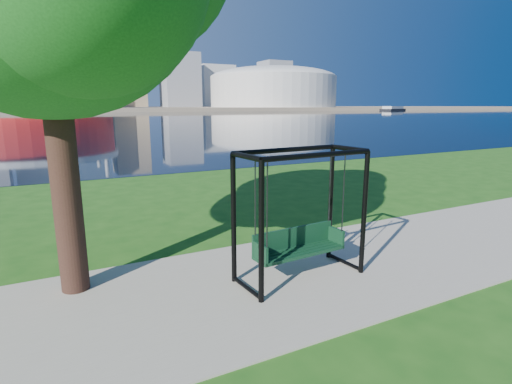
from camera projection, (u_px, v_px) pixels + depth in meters
ground at (261, 271)px, 7.83m from camera, size 900.00×900.00×0.00m
path at (274, 280)px, 7.39m from camera, size 120.00×4.00×0.03m
river at (62, 119)px, 96.28m from camera, size 900.00×180.00×0.02m
far_bank at (50, 109)px, 272.97m from camera, size 900.00×228.00×2.00m
stadium at (28, 83)px, 204.09m from camera, size 83.00×83.00×32.00m
arena at (273, 86)px, 269.03m from camera, size 84.00×84.00×26.56m
skyline at (38, 57)px, 275.25m from camera, size 392.00×66.00×96.50m
swing at (300, 218)px, 7.31m from camera, size 2.43×1.18×2.42m
barge at (393, 109)px, 249.20m from camera, size 27.28×17.51×2.67m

